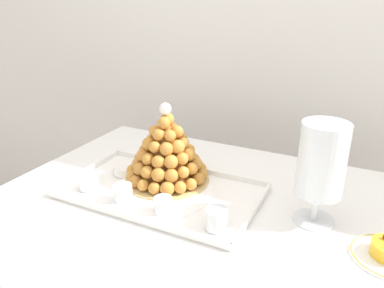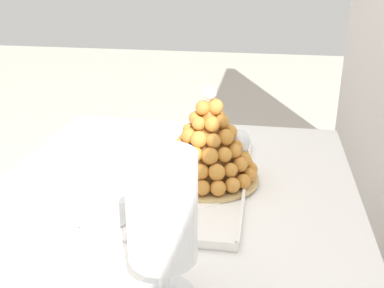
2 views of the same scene
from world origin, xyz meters
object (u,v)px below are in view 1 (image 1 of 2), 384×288
(dessert_cup_centre, at_px, (163,206))
(wine_glass, at_px, (168,145))
(creme_brulee_ramekin, at_px, (126,169))
(serving_tray, at_px, (162,192))
(croquembouche, at_px, (166,152))
(dessert_cup_mid_right, at_px, (216,219))
(macaron_goblet, at_px, (322,162))
(dessert_cup_left, at_px, (89,182))
(dessert_cup_mid_left, at_px, (123,193))

(dessert_cup_centre, height_order, wine_glass, wine_glass)
(creme_brulee_ramekin, bearing_deg, wine_glass, 37.60)
(creme_brulee_ramekin, bearing_deg, dessert_cup_centre, -33.73)
(wine_glass, bearing_deg, serving_tray, -68.56)
(croquembouche, height_order, dessert_cup_centre, croquembouche)
(serving_tray, relative_size, dessert_cup_mid_right, 10.48)
(dessert_cup_centre, relative_size, macaron_goblet, 0.18)
(dessert_cup_centre, relative_size, wine_glass, 0.37)
(dessert_cup_centre, relative_size, creme_brulee_ramekin, 0.57)
(dessert_cup_left, bearing_deg, dessert_cup_mid_right, -2.91)
(dessert_cup_mid_left, height_order, dessert_cup_centre, dessert_cup_mid_left)
(croquembouche, distance_m, creme_brulee_ramekin, 0.18)
(dessert_cup_centre, bearing_deg, creme_brulee_ramekin, 146.27)
(serving_tray, height_order, croquembouche, croquembouche)
(croquembouche, relative_size, wine_glass, 1.96)
(dessert_cup_mid_left, bearing_deg, croquembouche, 73.23)
(dessert_cup_left, distance_m, dessert_cup_mid_left, 0.14)
(serving_tray, xyz_separation_m, croquembouche, (-0.02, 0.07, 0.10))
(dessert_cup_mid_right, xyz_separation_m, macaron_goblet, (0.22, 0.16, 0.14))
(dessert_cup_mid_right, bearing_deg, croquembouche, 144.32)
(croquembouche, distance_m, dessert_cup_mid_left, 0.19)
(croquembouche, xyz_separation_m, creme_brulee_ramekin, (-0.15, -0.01, -0.08))
(serving_tray, height_order, dessert_cup_left, dessert_cup_left)
(dessert_cup_mid_right, relative_size, wine_glass, 0.41)
(dessert_cup_mid_right, bearing_deg, dessert_cup_mid_left, 178.29)
(dessert_cup_left, relative_size, wine_glass, 0.44)
(dessert_cup_mid_left, distance_m, wine_glass, 0.25)
(dessert_cup_mid_left, distance_m, creme_brulee_ramekin, 0.19)
(croquembouche, height_order, macaron_goblet, macaron_goblet)
(macaron_goblet, bearing_deg, serving_tray, -173.34)
(serving_tray, xyz_separation_m, macaron_goblet, (0.45, 0.05, 0.17))
(serving_tray, relative_size, creme_brulee_ramekin, 6.71)
(dessert_cup_left, bearing_deg, wine_glass, 55.84)
(macaron_goblet, relative_size, wine_glass, 2.01)
(dessert_cup_mid_right, bearing_deg, serving_tray, 154.79)
(creme_brulee_ramekin, bearing_deg, serving_tray, -18.28)
(croquembouche, xyz_separation_m, dessert_cup_mid_left, (-0.05, -0.17, -0.08))
(serving_tray, bearing_deg, dessert_cup_mid_left, -126.00)
(wine_glass, bearing_deg, dessert_cup_centre, -63.51)
(serving_tray, distance_m, wine_glass, 0.18)
(croquembouche, height_order, dessert_cup_left, croquembouche)
(croquembouche, bearing_deg, creme_brulee_ramekin, -174.76)
(croquembouche, bearing_deg, wine_glass, 116.23)
(serving_tray, distance_m, dessert_cup_centre, 0.13)
(dessert_cup_mid_right, bearing_deg, wine_glass, 138.40)
(macaron_goblet, bearing_deg, dessert_cup_left, -168.30)
(serving_tray, xyz_separation_m, creme_brulee_ramekin, (-0.17, 0.06, 0.02))
(croquembouche, bearing_deg, dessert_cup_centre, -63.39)
(dessert_cup_mid_right, distance_m, wine_glass, 0.39)
(dessert_cup_centre, distance_m, dessert_cup_mid_right, 0.16)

